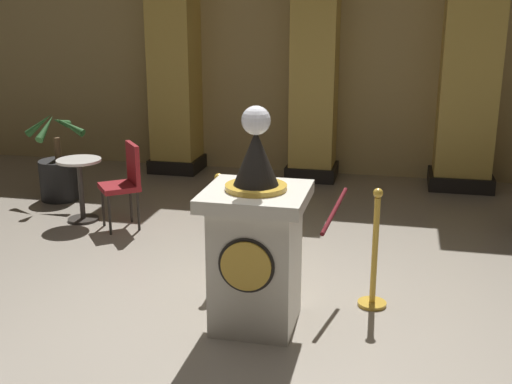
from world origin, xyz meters
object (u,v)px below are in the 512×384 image
at_px(potted_palm_left, 60,173).
at_px(stanchion_far, 220,244).
at_px(pedestal_clock, 256,243).
at_px(cafe_table, 80,182).
at_px(cafe_chair_red, 125,178).
at_px(stanchion_near, 374,266).

bearing_deg(potted_palm_left, stanchion_far, -36.32).
distance_m(pedestal_clock, potted_palm_left, 4.26).
relative_size(stanchion_far, cafe_table, 1.37).
xyz_separation_m(pedestal_clock, cafe_table, (-2.53, 2.02, -0.21)).
distance_m(cafe_table, cafe_chair_red, 0.63).
bearing_deg(stanchion_far, cafe_chair_red, 140.75).
height_order(potted_palm_left, cafe_table, potted_palm_left).
xyz_separation_m(stanchion_near, cafe_chair_red, (-2.80, 1.39, 0.22)).
relative_size(stanchion_far, cafe_chair_red, 1.05).
height_order(stanchion_far, cafe_chair_red, stanchion_far).
distance_m(stanchion_near, cafe_chair_red, 3.13).
relative_size(potted_palm_left, cafe_chair_red, 1.19).
height_order(pedestal_clock, cafe_chair_red, pedestal_clock).
distance_m(potted_palm_left, cafe_chair_red, 1.57).
distance_m(pedestal_clock, stanchion_far, 0.97).
bearing_deg(stanchion_far, stanchion_near, -9.33).
bearing_deg(stanchion_near, pedestal_clock, -148.81).
distance_m(pedestal_clock, cafe_table, 3.25).
bearing_deg(cafe_table, cafe_chair_red, -9.60).
xyz_separation_m(potted_palm_left, cafe_table, (0.69, -0.74, 0.12)).
xyz_separation_m(stanchion_near, stanchion_far, (-1.38, 0.23, -0.01)).
bearing_deg(potted_palm_left, cafe_chair_red, -32.85).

